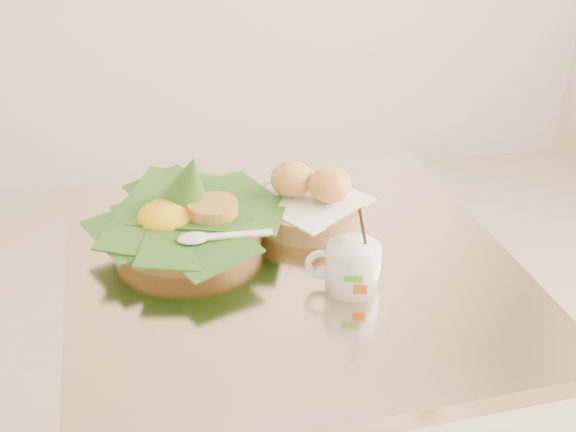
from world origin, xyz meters
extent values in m
cube|color=beige|center=(0.21, -0.05, 0.73)|extent=(0.74, 0.74, 0.03)
cylinder|color=#9E7C43|center=(0.05, 0.07, 0.77)|extent=(0.25, 0.25, 0.04)
cone|color=#235719|center=(0.06, 0.08, 0.84)|extent=(0.15, 0.15, 0.13)
ellipsoid|color=yellow|center=(0.01, 0.06, 0.80)|extent=(0.09, 0.09, 0.05)
cylinder|color=#CC9347|center=(0.09, 0.05, 0.81)|extent=(0.08, 0.08, 0.02)
cylinder|color=#9E7C43|center=(0.26, 0.09, 0.77)|extent=(0.20, 0.20, 0.04)
cube|color=white|center=(0.26, 0.09, 0.79)|extent=(0.23, 0.23, 0.01)
ellipsoid|color=#C6792D|center=(0.23, 0.10, 0.82)|extent=(0.07, 0.07, 0.06)
ellipsoid|color=#C6792D|center=(0.29, 0.07, 0.82)|extent=(0.07, 0.07, 0.06)
cylinder|color=white|center=(0.28, -0.13, 0.79)|extent=(0.08, 0.08, 0.07)
torus|color=white|center=(0.24, -0.11, 0.79)|extent=(0.05, 0.02, 0.05)
cylinder|color=#462414|center=(0.28, -0.13, 0.82)|extent=(0.07, 0.07, 0.01)
cylinder|color=black|center=(0.30, -0.13, 0.84)|extent=(0.03, 0.03, 0.10)
cube|color=green|center=(0.27, -0.17, 0.79)|extent=(0.03, 0.01, 0.01)
cube|color=orange|center=(0.28, -0.17, 0.77)|extent=(0.02, 0.01, 0.02)
camera|label=1|loc=(0.02, -0.99, 1.38)|focal=45.00mm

